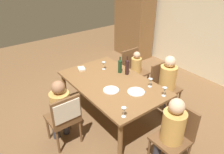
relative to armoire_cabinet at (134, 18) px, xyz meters
The scene contains 21 objects.
ground_plane 3.27m from the armoire_cabinet, 48.98° to the right, with size 10.00×10.00×0.00m, color brown.
rear_room_partition 2.09m from the armoire_cabinet, 12.54° to the left, with size 6.40×0.12×2.70m, color beige.
armoire_cabinet is the anchor object (origin of this frame).
dining_table 3.11m from the armoire_cabinet, 48.98° to the right, with size 1.84×1.15×0.75m.
chair_right_end 4.05m from the armoire_cabinet, 33.94° to the right, with size 0.44×0.44×0.92m.
chair_near 3.95m from the armoire_cabinet, 56.80° to the right, with size 0.46×0.44×0.92m.
chair_far_right 2.78m from the armoire_cabinet, 30.24° to the right, with size 0.44×0.44×0.92m.
chair_far_left 2.12m from the armoire_cabinet, 42.03° to the right, with size 0.44×0.44×0.92m.
person_woman_host 4.10m from the armoire_cabinet, 35.26° to the right, with size 0.30×0.35×1.12m.
person_man_bearded 3.87m from the armoire_cabinet, 58.66° to the right, with size 0.34×0.29×1.10m.
person_man_guest 2.85m from the armoire_cabinet, 29.08° to the right, with size 0.35×0.30×1.13m.
person_child_small 2.20m from the armoire_cabinet, 40.02° to the right, with size 0.25×0.22×0.94m.
wine_bottle_tall_green 2.71m from the armoire_cabinet, 47.52° to the right, with size 0.07×0.07×0.31m.
wine_bottle_dark_red 2.76m from the armoire_cabinet, 44.70° to the right, with size 0.07×0.07×0.35m.
wine_glass_near_left 3.96m from the armoire_cabinet, 44.10° to the right, with size 0.07×0.07×0.15m.
wine_glass_centre 3.44m from the armoire_cabinet, 34.48° to the right, with size 0.07×0.07×0.15m.
wine_glass_near_right 2.66m from the armoire_cabinet, 54.47° to the right, with size 0.07×0.07×0.15m.
wine_glass_far 3.17m from the armoire_cabinet, 37.35° to the right, with size 0.07×0.07×0.15m.
dinner_plate_host 3.36m from the armoire_cabinet, 48.32° to the right, with size 0.25×0.25×0.01m, color white.
dinner_plate_guest_left 3.35m from the armoire_cabinet, 41.50° to the right, with size 0.27×0.27×0.01m, color silver.
folded_napkin 2.83m from the armoire_cabinet, 62.65° to the right, with size 0.16×0.12×0.03m, color beige.
Camera 1 is at (2.49, -1.89, 2.59)m, focal length 34.22 mm.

